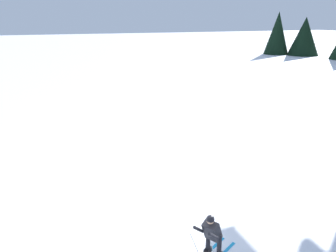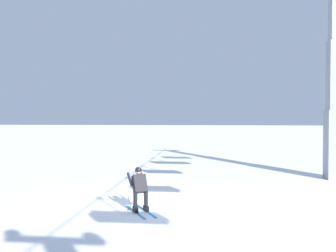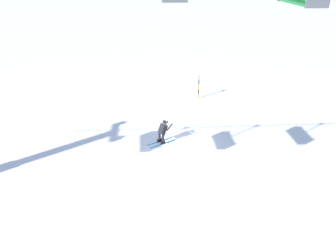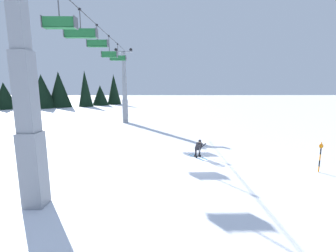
# 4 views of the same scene
# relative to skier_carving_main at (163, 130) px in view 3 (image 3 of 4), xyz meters

# --- Properties ---
(ground_plane) EXTENTS (260.00, 260.00, 0.00)m
(ground_plane) POSITION_rel_skier_carving_main_xyz_m (-0.83, 0.45, -0.80)
(ground_plane) COLOR white
(skier_carving_main) EXTENTS (1.77, 1.29, 1.52)m
(skier_carving_main) POSITION_rel_skier_carving_main_xyz_m (0.00, 0.00, 0.00)
(skier_carving_main) COLOR #198CCC
(skier_carving_main) RESTS_ON ground_plane
(trail_marker_pole) EXTENTS (0.07, 0.28, 1.95)m
(trail_marker_pole) POSITION_rel_skier_carving_main_xyz_m (-3.18, -7.13, 0.26)
(trail_marker_pole) COLOR orange
(trail_marker_pole) RESTS_ON ground_plane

